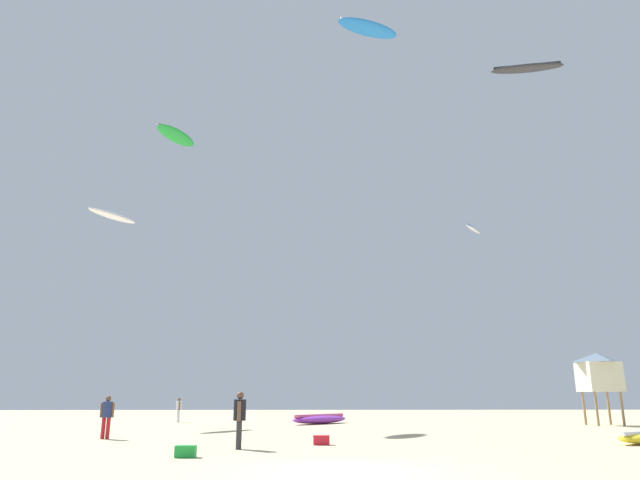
# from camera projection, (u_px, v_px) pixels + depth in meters

# --- Properties ---
(ground_plane) EXTENTS (120.00, 120.00, 0.00)m
(ground_plane) POSITION_uv_depth(u_px,v_px,m) (345.00, 471.00, 13.07)
(ground_plane) COLOR #C6B28C
(person_foreground) EXTENTS (0.40, 0.59, 1.79)m
(person_foreground) POSITION_uv_depth(u_px,v_px,m) (240.00, 415.00, 18.70)
(person_foreground) COLOR #2D2D33
(person_foreground) RESTS_ON ground
(person_midground) EXTENTS (0.35, 0.48, 1.55)m
(person_midground) POSITION_uv_depth(u_px,v_px,m) (179.00, 408.00, 37.59)
(person_midground) COLOR silver
(person_midground) RESTS_ON ground
(person_left) EXTENTS (0.55, 0.38, 1.67)m
(person_left) POSITION_uv_depth(u_px,v_px,m) (107.00, 414.00, 23.07)
(person_left) COLOR #B21E23
(person_left) RESTS_ON ground
(kite_grounded_mid) EXTENTS (4.24, 4.46, 0.58)m
(kite_grounded_mid) POSITION_uv_depth(u_px,v_px,m) (320.00, 419.00, 35.35)
(kite_grounded_mid) COLOR purple
(kite_grounded_mid) RESTS_ON ground
(lifeguard_tower) EXTENTS (2.30, 2.30, 4.15)m
(lifeguard_tower) POSITION_uv_depth(u_px,v_px,m) (598.00, 372.00, 34.26)
(lifeguard_tower) COLOR #8C704C
(lifeguard_tower) RESTS_ON ground
(cooler_box) EXTENTS (0.56, 0.36, 0.32)m
(cooler_box) POSITION_uv_depth(u_px,v_px,m) (186.00, 451.00, 16.00)
(cooler_box) COLOR green
(cooler_box) RESTS_ON ground
(gear_bag) EXTENTS (0.56, 0.36, 0.32)m
(gear_bag) POSITION_uv_depth(u_px,v_px,m) (321.00, 440.00, 20.12)
(gear_bag) COLOR red
(gear_bag) RESTS_ON ground
(kite_aloft_0) EXTENTS (4.63, 2.84, 0.74)m
(kite_aloft_0) POSITION_uv_depth(u_px,v_px,m) (368.00, 28.00, 39.13)
(kite_aloft_0) COLOR blue
(kite_aloft_1) EXTENTS (4.58, 2.20, 0.71)m
(kite_aloft_1) POSITION_uv_depth(u_px,v_px,m) (527.00, 68.00, 36.17)
(kite_aloft_1) COLOR #2D2D33
(kite_aloft_2) EXTENTS (2.66, 3.24, 0.78)m
(kite_aloft_2) POSITION_uv_depth(u_px,v_px,m) (473.00, 229.00, 57.60)
(kite_aloft_2) COLOR white
(kite_aloft_3) EXTENTS (2.99, 3.81, 0.50)m
(kite_aloft_3) POSITION_uv_depth(u_px,v_px,m) (113.00, 216.00, 38.79)
(kite_aloft_3) COLOR white
(kite_aloft_4) EXTENTS (2.78, 3.71, 0.90)m
(kite_aloft_4) POSITION_uv_depth(u_px,v_px,m) (176.00, 136.00, 40.76)
(kite_aloft_4) COLOR green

